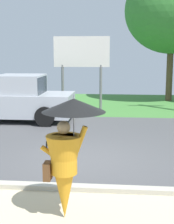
{
  "coord_description": "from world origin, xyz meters",
  "views": [
    {
      "loc": [
        0.96,
        -8.59,
        2.82
      ],
      "look_at": [
        0.02,
        1.0,
        1.1
      ],
      "focal_mm": 54.74,
      "sensor_mm": 36.0,
      "label": 1
    }
  ],
  "objects_px": {
    "monk_pedestrian": "(66,155)",
    "pickup_truck": "(10,99)",
    "roadside_billboard": "(82,57)",
    "tree_left_far": "(172,10)"
  },
  "relations": [
    {
      "from": "roadside_billboard",
      "to": "tree_left_far",
      "type": "xyz_separation_m",
      "value": [
        4.61,
        4.08,
        2.51
      ]
    },
    {
      "from": "tree_left_far",
      "to": "monk_pedestrian",
      "type": "bearing_deg",
      "value": -104.12
    },
    {
      "from": "pickup_truck",
      "to": "monk_pedestrian",
      "type": "bearing_deg",
      "value": -59.34
    },
    {
      "from": "monk_pedestrian",
      "to": "pickup_truck",
      "type": "relative_size",
      "value": 0.41
    },
    {
      "from": "tree_left_far",
      "to": "pickup_truck",
      "type": "bearing_deg",
      "value": -138.37
    },
    {
      "from": "monk_pedestrian",
      "to": "roadside_billboard",
      "type": "relative_size",
      "value": 0.61
    },
    {
      "from": "monk_pedestrian",
      "to": "roadside_billboard",
      "type": "xyz_separation_m",
      "value": [
        -0.93,
        10.51,
        1.43
      ]
    },
    {
      "from": "pickup_truck",
      "to": "roadside_billboard",
      "type": "bearing_deg",
      "value": 48.31
    },
    {
      "from": "monk_pedestrian",
      "to": "roadside_billboard",
      "type": "distance_m",
      "value": 10.65
    },
    {
      "from": "monk_pedestrian",
      "to": "pickup_truck",
      "type": "height_order",
      "value": "monk_pedestrian"
    }
  ]
}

